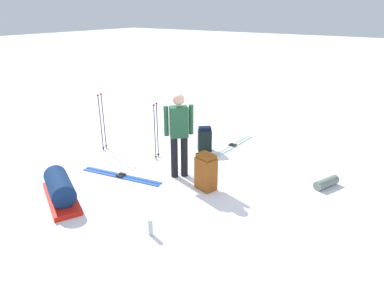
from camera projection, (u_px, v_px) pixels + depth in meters
ground_plane at (192, 176)px, 6.90m from camera, size 80.00×80.00×0.00m
skier_standing at (179, 132)px, 6.56m from camera, size 0.44×0.42×1.70m
ski_pair_near at (121, 176)px, 6.88m from camera, size 0.51×1.78×0.05m
ski_pair_far at (233, 146)px, 8.39m from camera, size 1.73×0.25×0.05m
backpack_large_dark at (206, 172)px, 6.30m from camera, size 0.35×0.42×0.70m
backpack_bright at (205, 139)px, 8.03m from camera, size 0.36×0.37×0.59m
ski_poles_planted_near at (102, 119)px, 7.94m from camera, size 0.20×0.11×1.36m
ski_poles_planted_far at (156, 128)px, 7.47m from camera, size 0.21×0.11×1.28m
gear_sled at (60, 189)px, 5.95m from camera, size 0.99×1.40×0.49m
sleeping_mat_rolled at (326, 183)px, 6.46m from camera, size 0.58×0.37×0.18m
thermos_bottle at (151, 227)px, 5.07m from camera, size 0.07×0.07×0.26m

